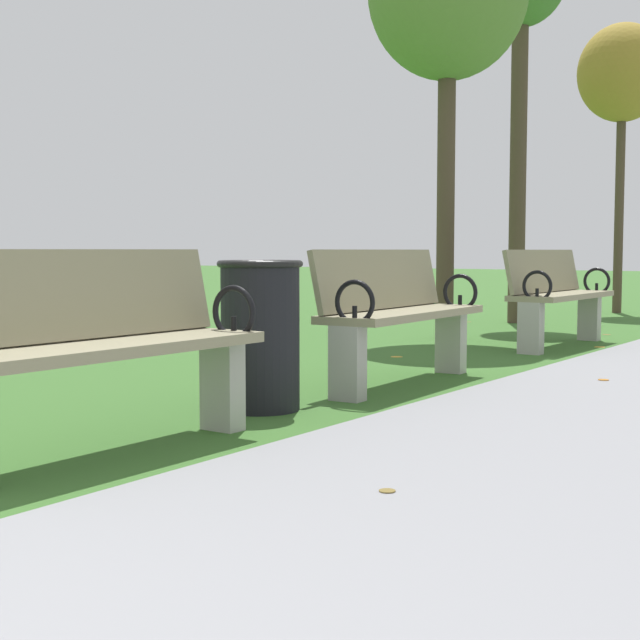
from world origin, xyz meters
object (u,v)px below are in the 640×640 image
(park_bench_4, at_px, (557,294))
(tree_5, at_px, (623,76))
(park_bench_2, at_px, (99,345))
(trash_bin, at_px, (260,335))
(park_bench_3, at_px, (398,312))

(park_bench_4, distance_m, tree_5, 5.76)
(park_bench_4, xyz_separation_m, tree_5, (-0.93, 4.91, 2.85))
(park_bench_2, xyz_separation_m, tree_5, (-0.93, 10.44, 2.85))
(tree_5, bearing_deg, park_bench_2, -84.91)
(park_bench_4, bearing_deg, tree_5, 100.72)
(park_bench_4, relative_size, trash_bin, 1.91)
(park_bench_2, height_order, park_bench_3, same)
(park_bench_4, bearing_deg, trash_bin, -91.99)
(park_bench_3, height_order, tree_5, tree_5)
(park_bench_4, xyz_separation_m, trash_bin, (-0.15, -4.23, -0.06))
(park_bench_4, height_order, tree_5, tree_5)
(park_bench_2, distance_m, trash_bin, 1.31)
(park_bench_4, height_order, trash_bin, park_bench_4)
(park_bench_3, relative_size, tree_5, 0.40)
(park_bench_3, bearing_deg, tree_5, 96.74)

